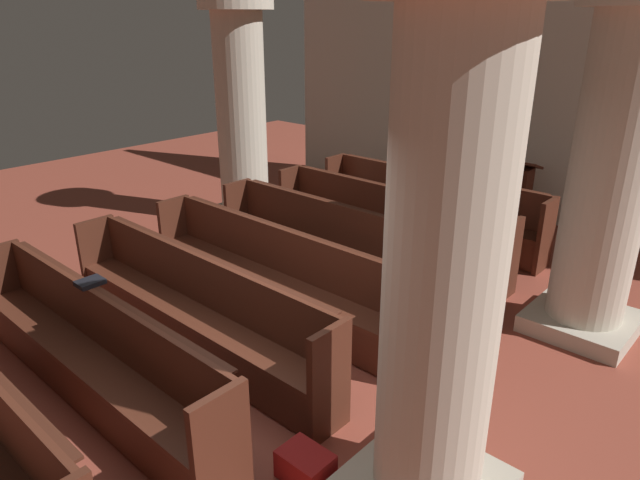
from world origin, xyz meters
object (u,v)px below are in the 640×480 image
Objects in this scene: pew_row_3 at (273,271)px; pew_row_4 at (194,305)px; pillar_far_side at (241,106)px; pillar_aisle_rear at (445,257)px; pew_row_1 at (386,223)px; lectern at (518,201)px; kneeler_box_red at (305,466)px; hymn_book at (90,282)px; pew_row_0 at (428,205)px; pew_row_5 at (91,349)px; pillar_aisle_side at (612,162)px; pew_row_2 at (335,244)px.

pew_row_3 is 1.00× the size of pew_row_4.
pillar_aisle_rear is (5.18, -2.92, 0.00)m from pillar_far_side.
lectern reaches higher than pew_row_1.
kneeler_box_red is at bearing -36.72° from pillar_far_side.
lectern is 6.23m from hymn_book.
pillar_far_side and pillar_aisle_rear have the same top height.
pew_row_0 is 1.00× the size of pew_row_1.
hymn_book reaches higher than pew_row_0.
pillar_far_side reaches higher than pew_row_4.
lectern is (0.83, 2.21, -0.04)m from pew_row_1.
pew_row_5 is at bearing -160.02° from pillar_aisle_rear.
hymn_book is (-0.22, -3.90, 0.47)m from pew_row_1.
kneeler_box_red is (-0.71, -3.39, -1.66)m from pillar_aisle_side.
pew_row_5 is (0.00, -2.04, 0.00)m from pew_row_3.
pillar_far_side reaches higher than hymn_book.
pillar_far_side is at bearing -154.36° from pew_row_0.
pew_row_3 is 1.03× the size of pillar_aisle_side.
lectern is at bearing 35.52° from pillar_far_side.
pew_row_5 is at bearing -123.69° from pillar_aisle_side.
kneeler_box_red is at bearing -101.79° from pillar_aisle_side.
lectern is at bearing 75.63° from pew_row_2.
pew_row_0 and pew_row_2 have the same top height.
lectern is at bearing 69.47° from pew_row_1.
pew_row_3 is at bearing 90.00° from pew_row_5.
pew_row_1 is 1.00× the size of pew_row_2.
pillar_aisle_side is 3.14× the size of lectern.
pillar_far_side reaches higher than pew_row_1.
lectern reaches higher than pew_row_5.
pew_row_3 is at bearing 90.00° from pew_row_4.
lectern is (0.83, 5.27, -0.04)m from pew_row_4.
pillar_far_side is (-2.57, -1.23, 1.27)m from pew_row_0.
pillar_aisle_side is 9.32× the size of kneeler_box_red.
pillar_far_side is 3.14× the size of lectern.
kneeler_box_red is (4.48, -3.34, -1.66)m from pillar_far_side.
pew_row_3 is at bearing -90.00° from pew_row_0.
hymn_book is 0.59× the size of kneeler_box_red.
pew_row_1 is 2.87m from pillar_far_side.
pew_row_5 is 3.06m from pillar_aisle_rear.
kneeler_box_red is at bearing 15.59° from pew_row_5.
pillar_aisle_rear reaches higher than pew_row_0.
pillar_aisle_side reaches higher than kneeler_box_red.
pew_row_1 is at bearing 4.71° from pillar_far_side.
pew_row_0 is 4.08m from pew_row_4.
hymn_book is at bearing -94.37° from pew_row_2.
pew_row_2 is 1.00× the size of pew_row_3.
pillar_aisle_side is (2.62, 1.88, 1.27)m from pew_row_3.
lectern is at bearing 78.98° from pew_row_3.
pew_row_2 and pew_row_3 have the same top height.
hymn_book is at bearing -170.58° from kneeler_box_red.
pew_row_2 is at bearing 141.12° from pillar_aisle_rear.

